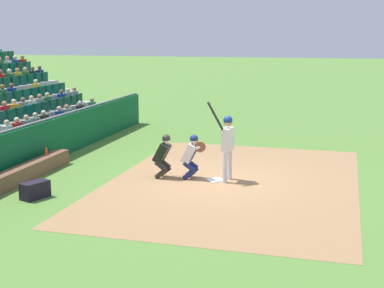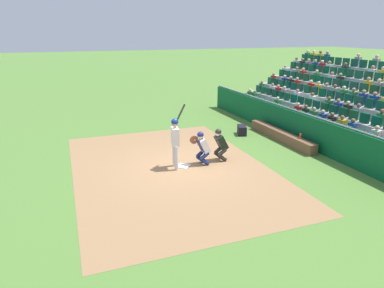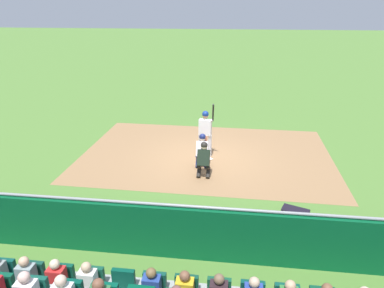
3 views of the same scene
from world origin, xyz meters
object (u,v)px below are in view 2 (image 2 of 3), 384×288
at_px(home_plate_umpire, 220,143).
at_px(equipment_duffel_bag, 242,130).
at_px(dugout_bench, 281,136).
at_px(batter_at_plate, 175,137).
at_px(home_plate_marker, 183,166).
at_px(catcher_crouching, 202,146).
at_px(water_bottle_on_bench, 300,136).

xyz_separation_m(home_plate_umpire, equipment_duffel_bag, (2.72, -2.47, -0.48)).
bearing_deg(dugout_bench, batter_at_plate, 104.09).
distance_m(batter_at_plate, equipment_duffel_bag, 5.21).
height_order(batter_at_plate, dugout_bench, batter_at_plate).
bearing_deg(batter_at_plate, dugout_bench, -75.91).
bearing_deg(home_plate_marker, catcher_crouching, -93.26).
relative_size(catcher_crouching, water_bottle_on_bench, 5.66).
relative_size(home_plate_umpire, dugout_bench, 0.29).
relative_size(water_bottle_on_bench, equipment_duffel_bag, 0.32).
bearing_deg(dugout_bench, equipment_duffel_bag, 38.55).
relative_size(home_plate_umpire, equipment_duffel_bag, 1.80).
height_order(catcher_crouching, home_plate_umpire, catcher_crouching).
bearing_deg(home_plate_umpire, water_bottle_on_bench, -89.84).
xyz_separation_m(home_plate_marker, batter_at_plate, (-0.03, 0.30, 1.13)).
bearing_deg(home_plate_umpire, batter_at_plate, 93.34).
bearing_deg(equipment_duffel_bag, batter_at_plate, 144.63).
distance_m(dugout_bench, water_bottle_on_bench, 1.29).
bearing_deg(equipment_duffel_bag, catcher_crouching, 152.16).
bearing_deg(catcher_crouching, equipment_duffel_bag, -49.05).
bearing_deg(batter_at_plate, home_plate_marker, -84.73).
bearing_deg(catcher_crouching, batter_at_plate, 89.30).
relative_size(batter_at_plate, dugout_bench, 0.51).
relative_size(home_plate_marker, catcher_crouching, 0.34).
height_order(home_plate_marker, batter_at_plate, batter_at_plate).
distance_m(home_plate_umpire, equipment_duffel_bag, 3.70).
xyz_separation_m(dugout_bench, water_bottle_on_bench, (-1.25, -0.04, 0.33)).
distance_m(home_plate_marker, dugout_bench, 5.31).
xyz_separation_m(batter_at_plate, water_bottle_on_bench, (0.12, -5.48, -0.60)).
bearing_deg(water_bottle_on_bench, home_plate_marker, 90.97).
bearing_deg(equipment_duffel_bag, water_bottle_on_bench, -134.77).
bearing_deg(home_plate_umpire, equipment_duffel_bag, -42.30).
relative_size(catcher_crouching, equipment_duffel_bag, 1.81).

